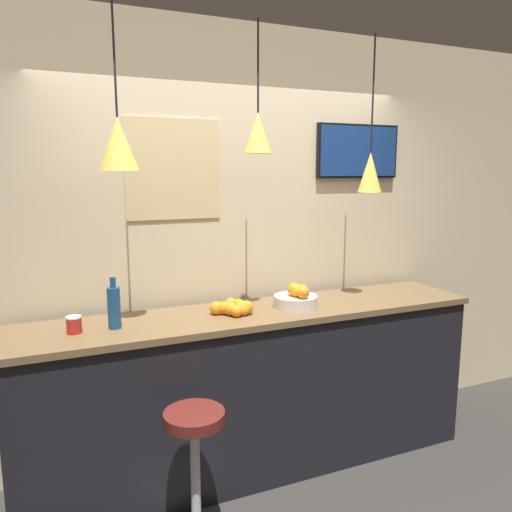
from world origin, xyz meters
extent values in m
cube|color=beige|center=(0.00, 0.98, 1.45)|extent=(8.00, 0.06, 2.90)
cube|color=black|center=(0.00, 0.58, 0.52)|extent=(2.93, 0.54, 1.03)
cube|color=brown|center=(0.00, 0.58, 1.05)|extent=(2.97, 0.58, 0.04)
cylinder|color=#B7B7BC|center=(-0.57, 0.05, 0.35)|extent=(0.05, 0.05, 0.67)
cylinder|color=#5B1E19|center=(-0.57, 0.05, 0.72)|extent=(0.31, 0.31, 0.06)
cylinder|color=beige|center=(0.27, 0.56, 1.11)|extent=(0.28, 0.28, 0.07)
sphere|color=orange|center=(0.28, 0.48, 1.19)|extent=(0.08, 0.08, 0.08)
sphere|color=orange|center=(0.29, 0.55, 1.18)|extent=(0.08, 0.08, 0.08)
sphere|color=orange|center=(0.32, 0.56, 1.18)|extent=(0.07, 0.07, 0.07)
sphere|color=orange|center=(0.26, 0.56, 1.19)|extent=(0.09, 0.09, 0.09)
sphere|color=orange|center=(0.26, 0.53, 1.18)|extent=(0.07, 0.07, 0.07)
sphere|color=orange|center=(-0.19, 0.57, 1.11)|extent=(0.08, 0.08, 0.08)
sphere|color=orange|center=(-0.26, 0.59, 1.11)|extent=(0.08, 0.08, 0.08)
sphere|color=orange|center=(-0.18, 0.54, 1.11)|extent=(0.08, 0.08, 0.08)
sphere|color=orange|center=(-0.09, 0.53, 1.12)|extent=(0.09, 0.09, 0.09)
sphere|color=orange|center=(-0.12, 0.51, 1.11)|extent=(0.07, 0.07, 0.07)
sphere|color=orange|center=(-0.16, 0.50, 1.11)|extent=(0.07, 0.07, 0.07)
sphere|color=orange|center=(-0.19, 0.55, 1.11)|extent=(0.07, 0.07, 0.07)
sphere|color=orange|center=(-0.12, 0.53, 1.12)|extent=(0.09, 0.09, 0.09)
sphere|color=orange|center=(-0.21, 0.58, 1.11)|extent=(0.08, 0.08, 0.08)
sphere|color=orange|center=(-0.14, 0.66, 1.11)|extent=(0.08, 0.08, 0.08)
sphere|color=orange|center=(-0.10, 0.63, 1.11)|extent=(0.07, 0.07, 0.07)
cylinder|color=navy|center=(-0.87, 0.56, 1.19)|extent=(0.07, 0.07, 0.24)
cylinder|color=navy|center=(-0.87, 0.56, 1.34)|extent=(0.03, 0.03, 0.06)
cylinder|color=red|center=(-1.08, 0.56, 1.11)|extent=(0.08, 0.08, 0.08)
cylinder|color=white|center=(-1.08, 0.56, 1.16)|extent=(0.08, 0.08, 0.01)
cylinder|color=black|center=(-0.81, 0.55, 2.51)|extent=(0.01, 0.01, 0.58)
cone|color=#EAD14C|center=(-0.81, 0.55, 2.08)|extent=(0.21, 0.21, 0.28)
sphere|color=#F9EFCC|center=(-0.81, 0.55, 1.96)|extent=(0.04, 0.04, 0.04)
cylinder|color=black|center=(0.00, 0.55, 2.54)|extent=(0.01, 0.01, 0.52)
cone|color=#EAD14C|center=(0.00, 0.55, 2.16)|extent=(0.16, 0.16, 0.23)
sphere|color=#F9EFCC|center=(0.00, 0.55, 2.07)|extent=(0.04, 0.04, 0.04)
cylinder|color=black|center=(0.81, 0.55, 2.43)|extent=(0.01, 0.01, 0.74)
cone|color=#EAD14C|center=(0.81, 0.55, 1.93)|extent=(0.16, 0.16, 0.26)
sphere|color=#F9EFCC|center=(0.81, 0.55, 1.82)|extent=(0.04, 0.04, 0.04)
cube|color=black|center=(0.97, 0.93, 2.08)|extent=(0.68, 0.04, 0.39)
cube|color=navy|center=(0.97, 0.91, 2.08)|extent=(0.65, 0.01, 0.36)
cube|color=#DBBC84|center=(-0.42, 0.95, 1.95)|extent=(0.61, 0.01, 0.64)
camera|label=1|loc=(-1.20, -2.22, 1.95)|focal=35.00mm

